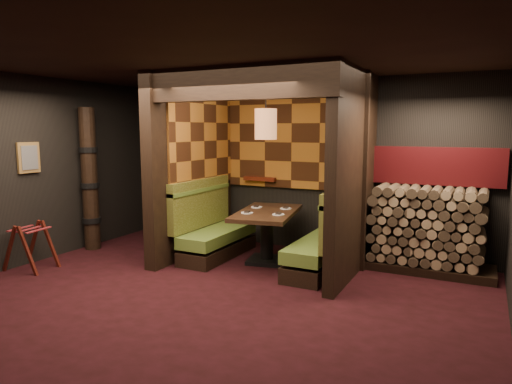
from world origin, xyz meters
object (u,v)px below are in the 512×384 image
object	(u,v)px
pendant_lamp	(266,124)
booth_bench_left	(213,232)
luggage_rack	(30,245)
totem_column	(90,180)
booth_bench_right	(325,245)
firewood_stack	(432,230)
dining_table	(267,226)

from	to	relation	value
pendant_lamp	booth_bench_left	bearing A→B (deg)	-179.11
pendant_lamp	luggage_rack	size ratio (longest dim) A/B	1.30
totem_column	booth_bench_right	bearing A→B (deg)	7.86
totem_column	booth_bench_left	bearing A→B (deg)	14.75
firewood_stack	totem_column	bearing A→B (deg)	-166.81
booth_bench_left	luggage_rack	distance (m)	2.70
firewood_stack	dining_table	bearing A→B (deg)	-164.59
booth_bench_right	totem_column	xyz separation A→B (m)	(-3.98, -0.55, 0.79)
firewood_stack	booth_bench_left	bearing A→B (deg)	-167.83
pendant_lamp	booth_bench_right	bearing A→B (deg)	-0.88
pendant_lamp	firewood_stack	size ratio (longest dim) A/B	0.55
pendant_lamp	totem_column	world-z (taller)	pendant_lamp
luggage_rack	totem_column	xyz separation A→B (m)	(-0.08, 1.25, 0.82)
booth_bench_right	totem_column	size ratio (longest dim) A/B	0.67
luggage_rack	firewood_stack	size ratio (longest dim) A/B	0.43
luggage_rack	totem_column	size ratio (longest dim) A/B	0.31
booth_bench_right	pendant_lamp	size ratio (longest dim) A/B	1.67
booth_bench_left	totem_column	distance (m)	2.30
totem_column	firewood_stack	xyz separation A→B (m)	(5.33, 1.25, -0.57)
dining_table	pendant_lamp	xyz separation A→B (m)	(-0.00, -0.05, 1.55)
booth_bench_right	booth_bench_left	bearing A→B (deg)	180.00
pendant_lamp	firewood_stack	bearing A→B (deg)	16.55
totem_column	pendant_lamp	bearing A→B (deg)	10.56
booth_bench_left	totem_column	world-z (taller)	totem_column
pendant_lamp	firewood_stack	world-z (taller)	pendant_lamp
booth_bench_left	booth_bench_right	xyz separation A→B (m)	(1.89, 0.00, 0.00)
dining_table	booth_bench_left	bearing A→B (deg)	-176.07
dining_table	pendant_lamp	size ratio (longest dim) A/B	1.72
booth_bench_left	dining_table	size ratio (longest dim) A/B	0.97
totem_column	firewood_stack	world-z (taller)	totem_column
dining_table	booth_bench_right	bearing A→B (deg)	-3.88
booth_bench_left	luggage_rack	world-z (taller)	booth_bench_left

